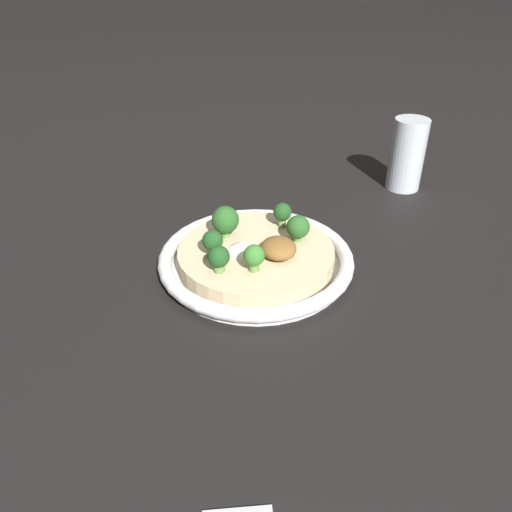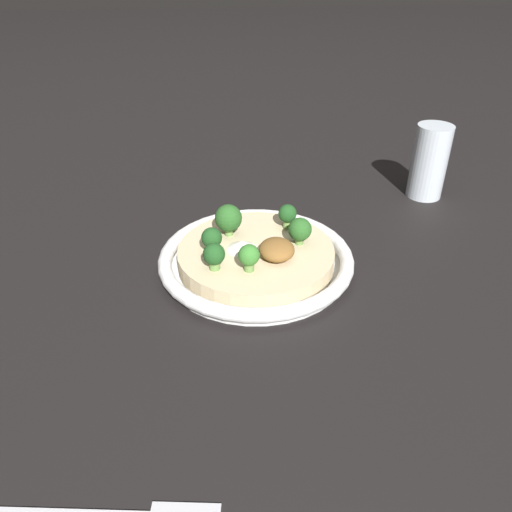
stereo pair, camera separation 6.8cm
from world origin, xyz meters
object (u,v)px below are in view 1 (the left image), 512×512
Objects in this scene: risotto_bowl at (256,258)px; broccoli_back_left at (219,258)px; broccoli_front_right at (282,213)px; drinking_glass at (407,155)px; broccoli_left at (254,257)px; broccoli_back at (213,241)px; broccoli_front at (298,227)px; broccoli_back_right at (225,220)px.

broccoli_back_left reaches higher than risotto_bowl.
drinking_glass is at bearing -60.87° from broccoli_front_right.
broccoli_front_right is 1.00× the size of broccoli_left.
broccoli_left is 0.29× the size of drinking_glass.
broccoli_back is 1.02× the size of broccoli_left.
broccoli_front reaches higher than broccoli_back_left.
broccoli_left is at bearing 128.10° from broccoli_front.
broccoli_back_left is at bearing 79.53° from broccoli_left.
risotto_bowl is 0.38m from drinking_glass.
risotto_bowl is at bearing 122.32° from drinking_glass.
broccoli_back_left is 0.28× the size of drinking_glass.
broccoli_front reaches higher than risotto_bowl.
broccoli_back_right is 1.26× the size of broccoli_left.
broccoli_front is at bearing 127.07° from drinking_glass.
broccoli_back_right is 0.09m from broccoli_left.
broccoli_back_left is (-0.04, -0.00, -0.00)m from broccoli_back.
broccoli_front is 0.09m from broccoli_left.
broccoli_back is at bearing 95.91° from broccoli_front.
broccoli_back_right reaches higher than broccoli_left.
drinking_glass is at bearing -61.23° from broccoli_back.
broccoli_left and broccoli_back_left have the same top height.
risotto_bowl is at bearing -84.40° from broccoli_back.
broccoli_back_left is at bearing 113.12° from broccoli_front.
drinking_glass is at bearing -57.68° from risotto_bowl.
broccoli_back_right is at bearing 40.80° from risotto_bowl.
risotto_bowl is 0.08m from broccoli_back_left.
broccoli_back_right is at bearing 12.85° from broccoli_left.
drinking_glass reaches higher than risotto_bowl.
broccoli_left is at bearing 165.03° from risotto_bowl.
broccoli_back and broccoli_front_right have the same top height.
broccoli_back_left is at bearing -176.98° from broccoli_back.
drinking_glass is (0.24, -0.37, 0.01)m from broccoli_back_left.
broccoli_back_left is at bearing 127.35° from risotto_bowl.
drinking_glass reaches higher than broccoli_front.
broccoli_back_left is (-0.04, 0.06, 0.04)m from risotto_bowl.
broccoli_front_right is at bearing 12.60° from broccoli_front.
broccoli_front_right is 1.02× the size of broccoli_back_left.
drinking_glass is at bearing -52.70° from broccoli_left.
broccoli_back_left is 0.45m from drinking_glass.
broccoli_front is 1.06× the size of broccoli_front_right.
drinking_glass is (0.21, -0.38, 0.01)m from broccoli_back.
drinking_glass is (0.16, -0.35, 0.01)m from broccoli_back_right.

